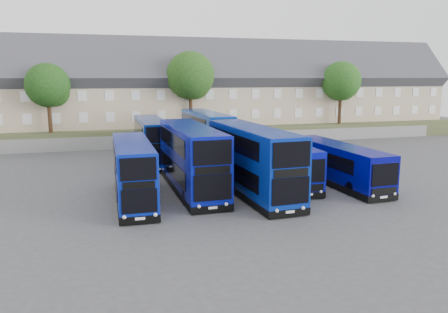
% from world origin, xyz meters
% --- Properties ---
extents(ground, '(120.00, 120.00, 0.00)m').
position_xyz_m(ground, '(0.00, 0.00, 0.00)').
color(ground, '#414146').
rests_on(ground, ground).
extents(retaining_wall, '(70.00, 0.40, 1.50)m').
position_xyz_m(retaining_wall, '(0.00, 24.00, 0.75)').
color(retaining_wall, slate).
rests_on(retaining_wall, ground).
extents(earth_bank, '(80.00, 20.00, 2.00)m').
position_xyz_m(earth_bank, '(0.00, 34.00, 1.00)').
color(earth_bank, '#434B2A').
rests_on(earth_bank, ground).
extents(terrace_row, '(66.00, 10.40, 11.20)m').
position_xyz_m(terrace_row, '(6.00, 30.00, 6.60)').
color(terrace_row, tan).
rests_on(terrace_row, earth_bank).
extents(dd_front_left, '(2.36, 10.02, 3.97)m').
position_xyz_m(dd_front_left, '(-6.61, 1.79, 1.95)').
color(dd_front_left, '#081EA1').
rests_on(dd_front_left, ground).
extents(dd_front_mid, '(2.94, 11.76, 4.65)m').
position_xyz_m(dd_front_mid, '(-2.38, 3.53, 2.29)').
color(dd_front_mid, '#08129D').
rests_on(dd_front_mid, ground).
extents(dd_front_right, '(3.36, 11.91, 4.68)m').
position_xyz_m(dd_front_right, '(1.55, 1.57, 2.30)').
color(dd_front_right, '#082595').
rests_on(dd_front_right, ground).
extents(dd_rear_left, '(2.45, 10.45, 4.14)m').
position_xyz_m(dd_rear_left, '(-3.96, 14.92, 2.03)').
color(dd_rear_left, navy).
rests_on(dd_rear_left, ground).
extents(dd_rear_right, '(3.20, 11.52, 4.53)m').
position_xyz_m(dd_rear_right, '(1.88, 16.72, 2.23)').
color(dd_rear_right, navy).
rests_on(dd_rear_right, ground).
extents(coach_east_a, '(2.79, 11.84, 3.22)m').
position_xyz_m(coach_east_a, '(4.83, 4.75, 1.58)').
color(coach_east_a, '#080CA1').
rests_on(coach_east_a, ground).
extents(coach_east_b, '(2.82, 11.28, 3.06)m').
position_xyz_m(coach_east_b, '(8.86, 2.57, 1.50)').
color(coach_east_b, '#06077D').
rests_on(coach_east_b, ground).
extents(tree_west, '(4.80, 4.80, 7.65)m').
position_xyz_m(tree_west, '(-13.85, 25.10, 7.05)').
color(tree_west, '#382314').
rests_on(tree_west, earth_bank).
extents(tree_mid, '(5.76, 5.76, 9.18)m').
position_xyz_m(tree_mid, '(2.15, 25.60, 8.07)').
color(tree_mid, '#382314').
rests_on(tree_mid, earth_bank).
extents(tree_east, '(5.12, 5.12, 8.16)m').
position_xyz_m(tree_east, '(22.15, 25.10, 7.39)').
color(tree_east, '#382314').
rests_on(tree_east, earth_bank).
extents(tree_far, '(5.44, 5.44, 8.67)m').
position_xyz_m(tree_far, '(28.15, 32.10, 7.73)').
color(tree_far, '#382314').
rests_on(tree_far, earth_bank).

